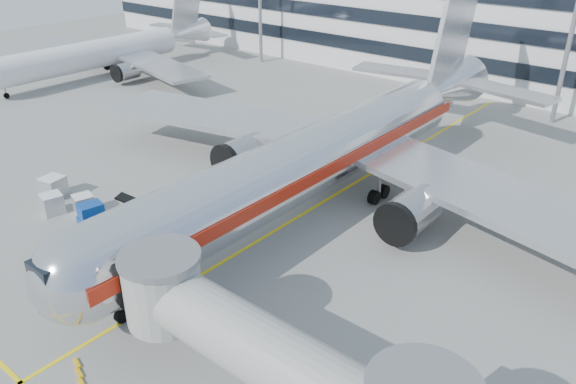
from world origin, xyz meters
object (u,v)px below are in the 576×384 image
Objects in this scene: cargo_container_front at (84,204)px; ramp_worker at (153,208)px; main_jet at (331,150)px; baggage_tug at (95,222)px; belt_loader at (140,215)px; cargo_container_left at (52,204)px; cargo_container_right at (54,187)px.

ramp_worker is at bearing 28.78° from cargo_container_front.
main_jet reaches higher than baggage_tug.
baggage_tug is 4.23m from ramp_worker.
belt_loader is at bearing -153.21° from ramp_worker.
cargo_container_right reaches higher than cargo_container_left.
cargo_container_front is (-4.49, -1.82, 0.14)m from belt_loader.
cargo_container_right is (-8.70, -1.88, 0.28)m from belt_loader.
cargo_container_left is (-6.31, -3.36, 0.19)m from belt_loader.
cargo_container_left is 2.38m from cargo_container_front.
main_jet is 11.59× the size of belt_loader.
cargo_container_left is 0.92× the size of cargo_container_right.
cargo_container_front is at bearing -133.07° from main_jet.
ramp_worker is at bearing 32.18° from cargo_container_left.
cargo_container_left is (-14.83, -15.47, -3.45)m from main_jet.
main_jet is at bearing 46.93° from cargo_container_front.
cargo_container_front is (-13.02, -13.93, -3.50)m from main_jet.
belt_loader is 2.29× the size of cargo_container_right.
ramp_worker is at bearing 70.51° from baggage_tug.
baggage_tug reaches higher than cargo_container_front.
baggage_tug is 7.83m from cargo_container_right.
cargo_container_front is (1.82, 1.54, -0.05)m from cargo_container_left.
cargo_container_front is at bearing 160.02° from baggage_tug.
belt_loader reaches higher than cargo_container_left.
main_jet is 29.04× the size of cargo_container_left.
ramp_worker is at bearing 63.53° from belt_loader.
belt_loader is 3.27m from baggage_tug.
main_jet reaches higher than cargo_container_front.
belt_loader is at bearing 28.04° from cargo_container_left.
cargo_container_left is (-5.34, -0.26, -0.20)m from baggage_tug.
cargo_container_left is 0.87× the size of ramp_worker.
belt_loader is 4.85m from cargo_container_front.
baggage_tug is at bearing 2.75° from cargo_container_left.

